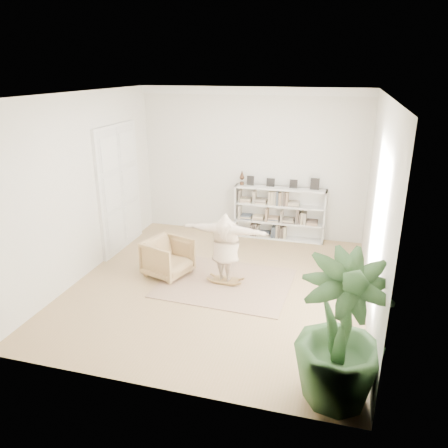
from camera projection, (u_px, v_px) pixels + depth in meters
name	position (u px, v px, depth m)	size (l,w,h in m)	color
floor	(218.00, 285.00, 8.53)	(6.00, 6.00, 0.00)	#9B7E50
room_shell	(253.00, 91.00, 10.00)	(6.00, 6.00, 6.00)	silver
doors	(120.00, 190.00, 9.91)	(0.09, 1.78, 2.92)	white
bookshelf	(279.00, 214.00, 10.68)	(2.20, 0.35, 1.64)	silver
armchair	(168.00, 258.00, 8.84)	(0.82, 0.84, 0.76)	tan
rug	(225.00, 283.00, 8.61)	(2.50, 2.00, 0.02)	tan
rocker_board	(225.00, 280.00, 8.59)	(0.50, 0.31, 0.10)	brown
person	(225.00, 245.00, 8.34)	(1.69, 0.46, 1.37)	beige
houseplant	(341.00, 332.00, 5.31)	(1.11, 1.11, 1.97)	#2B4D26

